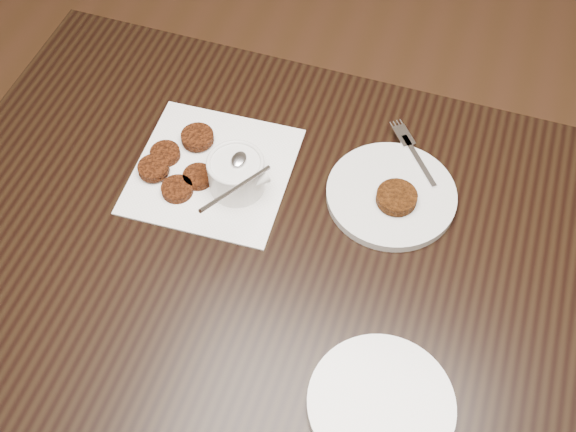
# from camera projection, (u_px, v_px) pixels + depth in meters

# --- Properties ---
(table) EXTENTS (1.35, 0.87, 0.75)m
(table) POSITION_uv_depth(u_px,v_px,m) (312.00, 362.00, 1.43)
(table) COLOR black
(table) RESTS_ON floor
(napkin) EXTENTS (0.28, 0.28, 0.00)m
(napkin) POSITION_uv_depth(u_px,v_px,m) (213.00, 171.00, 1.23)
(napkin) COLOR white
(napkin) RESTS_ON table
(sauce_ramekin) EXTENTS (0.14, 0.14, 0.13)m
(sauce_ramekin) POSITION_uv_depth(u_px,v_px,m) (235.00, 161.00, 1.15)
(sauce_ramekin) COLOR silver
(sauce_ramekin) RESTS_ON napkin
(patty_cluster) EXTENTS (0.21, 0.21, 0.02)m
(patty_cluster) POSITION_uv_depth(u_px,v_px,m) (178.00, 164.00, 1.22)
(patty_cluster) COLOR #5A240B
(patty_cluster) RESTS_ON napkin
(plate_with_patty) EXTENTS (0.31, 0.31, 0.03)m
(plate_with_patty) POSITION_uv_depth(u_px,v_px,m) (392.00, 192.00, 1.18)
(plate_with_patty) COLOR silver
(plate_with_patty) RESTS_ON table
(plate_empty) EXTENTS (0.22, 0.22, 0.01)m
(plate_empty) POSITION_uv_depth(u_px,v_px,m) (381.00, 404.00, 0.98)
(plate_empty) COLOR white
(plate_empty) RESTS_ON table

